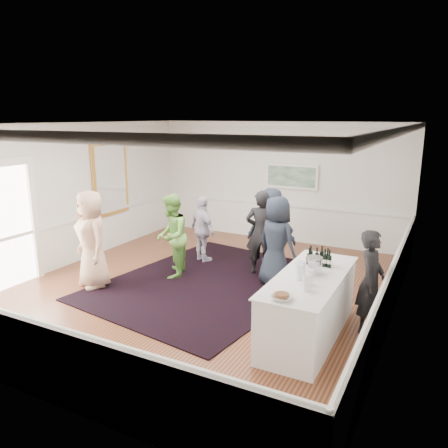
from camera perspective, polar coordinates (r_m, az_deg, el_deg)
The scene contains 22 objects.
floor at distance 8.83m, azimuth -2.55°, elevation -8.25°, with size 8.00×8.00×0.00m, color brown.
ceiling at distance 8.18m, azimuth -2.79°, elevation 13.00°, with size 7.00×8.00×0.02m, color white.
wall_left at distance 10.53m, azimuth -19.43°, elevation 3.67°, with size 0.02×8.00×3.20m, color white.
wall_right at distance 7.30m, azimuth 21.85°, elevation -0.79°, with size 0.02×8.00×3.20m, color white.
wall_back at distance 11.93m, azimuth 7.03°, elevation 5.49°, with size 7.00×0.02×3.20m, color white.
wall_front at distance 5.41m, azimuth -24.49°, elevation -6.03°, with size 7.00×0.02×3.20m, color white.
wainscoting at distance 8.65m, azimuth -2.58°, elevation -5.18°, with size 7.00×8.00×1.00m, color white, non-canonical shape.
mirror at distance 11.38m, azimuth -14.60°, elevation 5.75°, with size 0.05×1.25×1.85m.
landscape_painting at distance 11.73m, azimuth 8.80°, elevation 6.17°, with size 1.44×0.06×0.66m.
area_rug at distance 9.04m, azimuth -2.01°, elevation -7.62°, with size 3.58×4.69×0.02m, color black.
serving_table at distance 6.92m, azimuth 11.03°, elevation -10.46°, with size 0.93×2.46×1.00m.
bartender at distance 7.22m, azimuth 18.61°, elevation -7.15°, with size 0.60×0.39×1.65m, color black.
guest_tan at distance 8.96m, azimuth -16.89°, elevation -1.93°, with size 0.95×0.62×1.95m, color tan.
guest_green at distance 9.21m, azimuth -6.89°, elevation -1.56°, with size 0.86×0.67×1.77m, color #70B649.
guest_lilac at distance 10.13m, azimuth -2.79°, elevation -0.73°, with size 0.90×0.38×1.54m, color #BEB4C9.
guest_dark_a at distance 9.79m, azimuth 6.13°, elevation -0.56°, with size 1.15×0.66×1.79m, color #1D2431.
guest_dark_b at distance 9.29m, azimuth 4.88°, elevation -1.17°, with size 0.67×0.44×1.84m, color black.
guest_navy at distance 8.69m, azimuth 6.88°, elevation -2.32°, with size 0.89×0.58×1.83m, color #1D2431.
wine_bottles at distance 7.17m, azimuth 12.43°, elevation -4.10°, with size 0.40×0.27×0.31m.
juice_pitchers at distance 6.48m, azimuth 10.65°, elevation -6.31°, with size 0.34×0.72×0.24m.
ice_bucket at distance 6.83m, azimuth 11.65°, elevation -5.32°, with size 0.26×0.26×0.24m, color silver.
nut_bowl at distance 5.83m, azimuth 7.56°, elevation -9.37°, with size 0.29×0.29×0.07m.
Camera 1 is at (4.10, -7.07, 3.33)m, focal length 35.00 mm.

